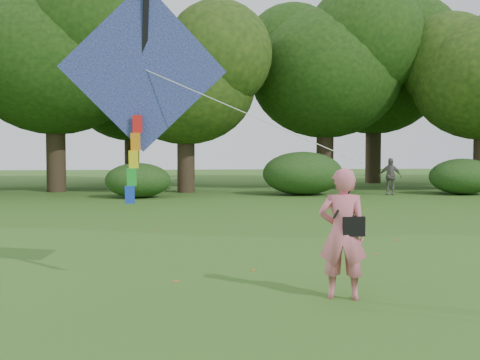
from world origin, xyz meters
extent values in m
plane|color=#265114|center=(0.00, 0.00, 0.00)|extent=(100.00, 100.00, 0.00)
imported|color=#E16980|center=(-0.21, 0.13, 0.88)|extent=(0.73, 0.59, 1.75)
imported|color=slate|center=(6.78, 17.55, 0.80)|extent=(1.02, 0.72, 1.60)
cube|color=black|center=(-0.09, 0.10, 0.98)|extent=(0.30, 0.20, 0.26)
cylinder|color=black|center=(-0.21, 0.09, 1.32)|extent=(0.33, 0.14, 0.47)
cube|color=#2944B1|center=(-2.88, 1.28, 3.16)|extent=(2.43, 0.41, 2.41)
cube|color=black|center=(-2.88, 1.31, 3.16)|extent=(0.20, 0.55, 2.19)
cylinder|color=white|center=(-1.42, 0.68, 2.49)|extent=(2.93, 1.20, 1.37)
cube|color=red|center=(-2.98, 1.30, 2.37)|extent=(0.14, 0.06, 0.26)
cube|color=orange|center=(-3.01, 1.30, 2.11)|extent=(0.14, 0.06, 0.26)
cube|color=yellow|center=(-3.04, 1.30, 1.85)|extent=(0.14, 0.06, 0.26)
cube|color=green|center=(-3.07, 1.30, 1.59)|extent=(0.14, 0.06, 0.26)
cube|color=blue|center=(-3.10, 1.30, 1.33)|extent=(0.14, 0.06, 0.26)
cylinder|color=#3A2D1E|center=(-8.00, 21.00, 1.92)|extent=(0.88, 0.88, 3.85)
ellipsoid|color=#1E3F11|center=(-8.00, 21.00, 6.05)|extent=(8.00, 8.00, 6.80)
cylinder|color=#3A2D1E|center=(-2.00, 20.00, 1.57)|extent=(0.80, 0.80, 3.15)
ellipsoid|color=#1E3F11|center=(-2.00, 20.00, 4.91)|extent=(6.40, 6.40, 5.44)
cylinder|color=#3A2D1E|center=(5.00, 22.00, 1.84)|extent=(0.86, 0.86, 3.67)
ellipsoid|color=#1E3F11|center=(5.00, 22.00, 5.76)|extent=(7.60, 7.60, 6.46)
cylinder|color=#3A2D1E|center=(-5.00, 27.50, 1.75)|extent=(0.84, 0.84, 3.50)
ellipsoid|color=#1E3F11|center=(-5.00, 27.50, 5.43)|extent=(7.00, 7.00, 5.95)
cylinder|color=#3A2D1E|center=(9.00, 26.50, 2.01)|extent=(0.90, 0.90, 4.02)
ellipsoid|color=#1E3F11|center=(9.00, 26.50, 6.17)|extent=(7.80, 7.80, 6.63)
ellipsoid|color=#264919|center=(-4.00, 17.10, 0.71)|extent=(2.66, 2.09, 1.42)
ellipsoid|color=#264919|center=(3.00, 17.90, 0.94)|extent=(3.50, 2.75, 1.88)
ellipsoid|color=#264919|center=(10.00, 17.40, 0.79)|extent=(2.94, 2.31, 1.58)
cube|color=olive|center=(-1.17, 2.10, 0.00)|extent=(0.08, 0.12, 0.01)
cube|color=olive|center=(2.38, 5.00, 0.00)|extent=(0.14, 0.13, 0.01)
cube|color=olive|center=(-2.44, 1.37, 0.00)|extent=(0.13, 0.10, 0.01)
cube|color=olive|center=(-2.99, 7.26, 0.00)|extent=(0.14, 0.14, 0.01)
cube|color=olive|center=(-5.03, 8.78, 0.00)|extent=(0.11, 0.14, 0.01)
cube|color=olive|center=(-3.48, 8.77, 0.00)|extent=(0.13, 0.14, 0.01)
cube|color=olive|center=(1.34, 3.38, 0.00)|extent=(0.14, 0.12, 0.01)
cube|color=olive|center=(3.83, 11.68, 0.00)|extent=(0.14, 0.13, 0.01)
camera|label=1|loc=(-2.40, -7.64, 2.01)|focal=45.00mm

